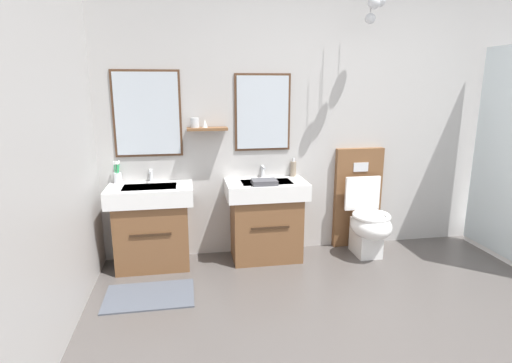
{
  "coord_description": "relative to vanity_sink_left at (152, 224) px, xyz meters",
  "views": [
    {
      "loc": [
        -1.54,
        -1.71,
        1.6
      ],
      "look_at": [
        -0.97,
        1.57,
        0.81
      ],
      "focal_mm": 28.42,
      "sensor_mm": 36.0,
      "label": 1
    }
  ],
  "objects": [
    {
      "name": "vanity_sink_right",
      "position": [
        1.03,
        0.0,
        0.0
      ],
      "size": [
        0.73,
        0.45,
        0.75
      ],
      "color": "brown",
      "rests_on": "ground"
    },
    {
      "name": "toilet",
      "position": [
        2.0,
        -0.01,
        -0.02
      ],
      "size": [
        0.48,
        0.62,
        1.0
      ],
      "color": "brown",
      "rests_on": "ground"
    },
    {
      "name": "vanity_sink_left",
      "position": [
        0.0,
        0.0,
        0.0
      ],
      "size": [
        0.73,
        0.45,
        0.75
      ],
      "color": "brown",
      "rests_on": "ground"
    },
    {
      "name": "toothbrush_cup",
      "position": [
        -0.29,
        0.15,
        0.41
      ],
      "size": [
        0.07,
        0.07,
        0.21
      ],
      "color": "silver",
      "rests_on": "vanity_sink_left"
    },
    {
      "name": "tap_on_right_sink",
      "position": [
        1.03,
        0.16,
        0.42
      ],
      "size": [
        0.03,
        0.13,
        0.11
      ],
      "color": "silver",
      "rests_on": "vanity_sink_right"
    },
    {
      "name": "folded_hand_towel",
      "position": [
        0.99,
        -0.13,
        0.37
      ],
      "size": [
        0.22,
        0.16,
        0.04
      ],
      "primitive_type": "cube",
      "color": "#47474C",
      "rests_on": "vanity_sink_right"
    },
    {
      "name": "bath_mat",
      "position": [
        0.0,
        -0.58,
        -0.39
      ],
      "size": [
        0.68,
        0.44,
        0.01
      ],
      "primitive_type": "cube",
      "color": "#474C56",
      "rests_on": "ground"
    },
    {
      "name": "tap_on_left_sink",
      "position": [
        0.0,
        0.16,
        0.42
      ],
      "size": [
        0.03,
        0.13,
        0.11
      ],
      "color": "silver",
      "rests_on": "vanity_sink_left"
    },
    {
      "name": "soap_dispenser",
      "position": [
        1.33,
        0.16,
        0.43
      ],
      "size": [
        0.06,
        0.06,
        0.18
      ],
      "color": "gray",
      "rests_on": "vanity_sink_right"
    },
    {
      "name": "wall_back",
      "position": [
        1.85,
        0.24,
        0.99
      ],
      "size": [
        4.9,
        0.54,
        2.77
      ],
      "color": "#B7B5B2",
      "rests_on": "ground"
    }
  ]
}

